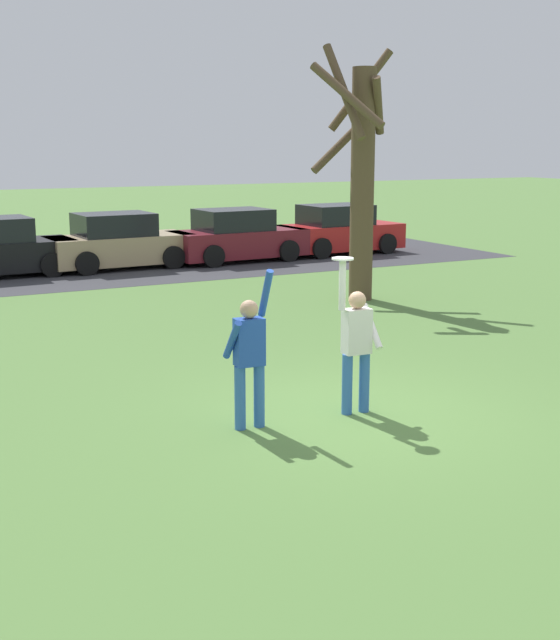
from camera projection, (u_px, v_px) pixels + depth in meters
name	position (u px, v px, depth m)	size (l,w,h in m)	color
ground_plane	(352.00, 414.00, 11.26)	(120.00, 120.00, 0.00)	#567F3D
person_catcher	(357.00, 341.00, 11.13)	(0.55, 0.49, 2.08)	#3366B7
person_defender	(249.00, 353.00, 10.53)	(0.56, 0.49, 2.04)	#3366B7
frisbee_disc	(343.00, 259.00, 10.82)	(0.28, 0.28, 0.02)	white
parked_car_tan	(118.00, 243.00, 24.33)	(4.18, 2.19, 1.59)	tan
parked_car_maroon	(237.00, 237.00, 25.82)	(4.18, 2.19, 1.59)	maroon
parked_car_red	(338.00, 231.00, 27.64)	(4.18, 2.19, 1.59)	red
parking_strip	(119.00, 269.00, 24.34)	(24.13, 6.40, 0.01)	#38383D
bare_tree_tall	(361.00, 171.00, 19.00)	(2.24, 2.23, 5.68)	brown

